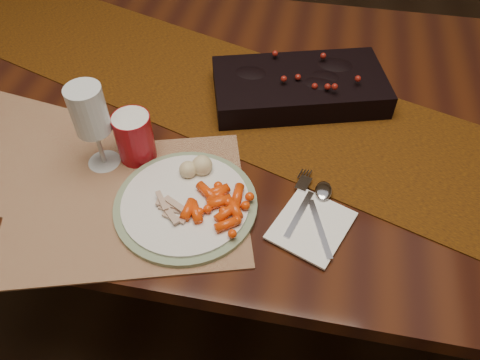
% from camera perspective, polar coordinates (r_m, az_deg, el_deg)
% --- Properties ---
extents(floor, '(5.00, 5.00, 0.00)m').
position_cam_1_polar(floor, '(1.68, 0.59, -10.90)').
color(floor, black).
rests_on(floor, ground).
extents(dining_table, '(1.80, 1.00, 0.75)m').
position_cam_1_polar(dining_table, '(1.37, 0.71, -2.94)').
color(dining_table, black).
rests_on(dining_table, floor).
extents(table_runner, '(1.76, 0.91, 0.00)m').
position_cam_1_polar(table_runner, '(1.13, -1.34, 10.66)').
color(table_runner, '#321B04').
rests_on(table_runner, dining_table).
extents(centerpiece, '(0.43, 0.30, 0.08)m').
position_cam_1_polar(centerpiece, '(1.10, 7.28, 11.59)').
color(centerpiece, black).
rests_on(centerpiece, table_runner).
extents(placemat_main, '(0.53, 0.45, 0.00)m').
position_cam_1_polar(placemat_main, '(0.92, -13.64, -2.77)').
color(placemat_main, brown).
rests_on(placemat_main, dining_table).
extents(placemat_second, '(0.46, 0.37, 0.00)m').
position_cam_1_polar(placemat_second, '(1.08, -24.77, 2.93)').
color(placemat_second, brown).
rests_on(placemat_second, dining_table).
extents(dinner_plate, '(0.32, 0.32, 0.01)m').
position_cam_1_polar(dinner_plate, '(0.88, -6.64, -2.88)').
color(dinner_plate, white).
rests_on(dinner_plate, placemat_main).
extents(baby_carrots, '(0.13, 0.12, 0.02)m').
position_cam_1_polar(baby_carrots, '(0.85, -3.10, -3.18)').
color(baby_carrots, '#E23B08').
rests_on(baby_carrots, dinner_plate).
extents(mashed_potatoes, '(0.09, 0.07, 0.05)m').
position_cam_1_polar(mashed_potatoes, '(0.91, -4.98, 2.18)').
color(mashed_potatoes, '#DCC17E').
rests_on(mashed_potatoes, dinner_plate).
extents(turkey_shreds, '(0.08, 0.07, 0.02)m').
position_cam_1_polar(turkey_shreds, '(0.86, -8.89, -3.54)').
color(turkey_shreds, tan).
rests_on(turkey_shreds, dinner_plate).
extents(napkin, '(0.17, 0.18, 0.00)m').
position_cam_1_polar(napkin, '(0.86, 8.70, -5.50)').
color(napkin, white).
rests_on(napkin, placemat_main).
extents(fork, '(0.07, 0.15, 0.00)m').
position_cam_1_polar(fork, '(0.88, 7.37, -3.15)').
color(fork, silver).
rests_on(fork, napkin).
extents(spoon, '(0.09, 0.16, 0.00)m').
position_cam_1_polar(spoon, '(0.87, 9.85, -4.37)').
color(spoon, silver).
rests_on(spoon, napkin).
extents(red_cup, '(0.09, 0.09, 0.10)m').
position_cam_1_polar(red_cup, '(0.96, -12.73, 5.11)').
color(red_cup, maroon).
rests_on(red_cup, placemat_main).
extents(wine_glass, '(0.08, 0.08, 0.19)m').
position_cam_1_polar(wine_glass, '(0.94, -17.35, 6.00)').
color(wine_glass, silver).
rests_on(wine_glass, dining_table).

